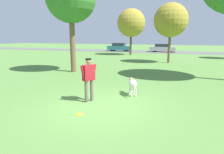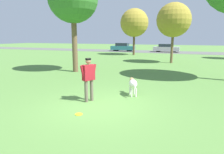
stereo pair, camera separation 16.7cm
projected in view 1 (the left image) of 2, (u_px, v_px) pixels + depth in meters
The scene contains 9 objects.
ground_plane at pixel (99, 106), 7.33m from camera, with size 120.00×120.00×0.00m, color #56843D.
far_road_strip at pixel (166, 52), 33.38m from camera, with size 120.00×6.00×0.01m.
person at pixel (89, 76), 7.70m from camera, with size 0.42×0.71×1.71m.
dog at pixel (133, 84), 8.65m from camera, with size 0.59×1.04×0.72m.
frisbee at pixel (80, 114), 6.54m from camera, with size 0.25×0.25×0.02m.
tree_far_left at pixel (131, 23), 27.37m from camera, with size 3.84×3.84×6.32m.
tree_mid_center at pixel (171, 20), 18.86m from camera, with size 3.21×3.21×5.67m.
parked_car_teal at pixel (119, 47), 35.54m from camera, with size 4.18×1.97×1.45m.
parked_car_silver at pixel (163, 48), 33.37m from camera, with size 4.21×1.75×1.35m.
Camera 1 is at (2.77, -6.41, 2.51)m, focal length 32.00 mm.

